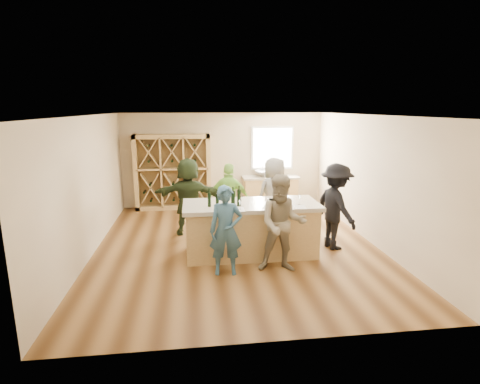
{
  "coord_description": "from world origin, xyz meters",
  "views": [
    {
      "loc": [
        -0.89,
        -7.7,
        2.96
      ],
      "look_at": [
        0.1,
        0.2,
        1.15
      ],
      "focal_mm": 28.0,
      "sensor_mm": 36.0,
      "label": 1
    }
  ],
  "objects": [
    {
      "name": "tasting_menu_c",
      "position": [
        1.12,
        -0.94,
        1.08
      ],
      "size": [
        0.26,
        0.33,
        0.0
      ],
      "primitive_type": "cube",
      "rotation": [
        0.0,
        0.0,
        -0.13
      ],
      "color": "white",
      "rests_on": "tasting_counter_top"
    },
    {
      "name": "sink",
      "position": [
        1.2,
        3.2,
        1.01
      ],
      "size": [
        0.54,
        0.54,
        0.19
      ],
      "primitive_type": "imported",
      "color": "silver",
      "rests_on": "back_counter_top"
    },
    {
      "name": "wall_back",
      "position": [
        0.0,
        3.55,
        1.4
      ],
      "size": [
        6.0,
        0.1,
        2.8
      ],
      "primitive_type": "cube",
      "color": "#CAB593",
      "rests_on": "ground"
    },
    {
      "name": "person_near_right",
      "position": [
        0.68,
        -1.39,
        0.9
      ],
      "size": [
        0.94,
        0.61,
        1.8
      ],
      "primitive_type": "imported",
      "rotation": [
        0.0,
        0.0,
        -0.15
      ],
      "color": "gray",
      "rests_on": "floor"
    },
    {
      "name": "wine_glass_c",
      "position": [
        0.92,
        -0.97,
        1.16
      ],
      "size": [
        0.07,
        0.07,
        0.16
      ],
      "primitive_type": "cone",
      "rotation": [
        0.0,
        0.0,
        0.1
      ],
      "color": "white",
      "rests_on": "tasting_counter_top"
    },
    {
      "name": "ceiling",
      "position": [
        0.0,
        0.0,
        2.85
      ],
      "size": [
        6.0,
        7.0,
        0.1
      ],
      "primitive_type": "cube",
      "color": "white",
      "rests_on": "ground"
    },
    {
      "name": "wine_glass_b",
      "position": [
        0.49,
        -0.99,
        1.17
      ],
      "size": [
        0.08,
        0.08,
        0.18
      ],
      "primitive_type": "cone",
      "rotation": [
        0.0,
        0.0,
        0.2
      ],
      "color": "white",
      "rests_on": "tasting_counter_top"
    },
    {
      "name": "back_counter_base",
      "position": [
        1.4,
        3.2,
        0.43
      ],
      "size": [
        1.6,
        0.58,
        0.86
      ],
      "primitive_type": "cube",
      "color": "tan",
      "rests_on": "floor"
    },
    {
      "name": "person_near_left",
      "position": [
        -0.35,
        -1.39,
        0.81
      ],
      "size": [
        0.62,
        0.47,
        1.63
      ],
      "primitive_type": "imported",
      "rotation": [
        0.0,
        0.0,
        -0.06
      ],
      "color": "#335972",
      "rests_on": "floor"
    },
    {
      "name": "faucet",
      "position": [
        1.2,
        3.38,
        1.07
      ],
      "size": [
        0.02,
        0.02,
        0.3
      ],
      "primitive_type": "cylinder",
      "color": "silver",
      "rests_on": "back_counter_top"
    },
    {
      "name": "wall_right",
      "position": [
        3.05,
        0.0,
        1.4
      ],
      "size": [
        0.1,
        7.0,
        2.8
      ],
      "primitive_type": "cube",
      "color": "#CAB593",
      "rests_on": "ground"
    },
    {
      "name": "person_server",
      "position": [
        2.06,
        -0.4,
        0.91
      ],
      "size": [
        0.83,
        1.28,
        1.83
      ],
      "primitive_type": "imported",
      "rotation": [
        0.0,
        0.0,
        1.82
      ],
      "color": "black",
      "rests_on": "floor"
    },
    {
      "name": "wine_bottle_d",
      "position": [
        -0.16,
        -0.78,
        1.24
      ],
      "size": [
        0.09,
        0.09,
        0.32
      ],
      "primitive_type": "cylinder",
      "rotation": [
        0.0,
        0.0,
        -0.22
      ],
      "color": "black",
      "rests_on": "tasting_counter_top"
    },
    {
      "name": "wine_bottle_b",
      "position": [
        -0.46,
        -0.79,
        1.22
      ],
      "size": [
        0.07,
        0.07,
        0.27
      ],
      "primitive_type": "cylinder",
      "rotation": [
        0.0,
        0.0,
        -0.05
      ],
      "color": "black",
      "rests_on": "tasting_counter_top"
    },
    {
      "name": "tasting_menu_b",
      "position": [
        0.51,
        -0.89,
        1.08
      ],
      "size": [
        0.28,
        0.32,
        0.0
      ],
      "primitive_type": "cube",
      "rotation": [
        0.0,
        0.0,
        -0.37
      ],
      "color": "white",
      "rests_on": "tasting_counter_top"
    },
    {
      "name": "wine_glass_e",
      "position": [
        1.16,
        -0.75,
        1.18
      ],
      "size": [
        0.08,
        0.08,
        0.2
      ],
      "primitive_type": "cone",
      "rotation": [
        0.0,
        0.0,
        0.08
      ],
      "color": "white",
      "rests_on": "tasting_counter_top"
    },
    {
      "name": "window_pane",
      "position": [
        1.5,
        3.44,
        1.75
      ],
      "size": [
        1.18,
        0.01,
        1.18
      ],
      "primitive_type": "cube",
      "color": "white",
      "rests_on": "wall_back"
    },
    {
      "name": "person_far_right",
      "position": [
        0.98,
        0.74,
        0.91
      ],
      "size": [
        1.02,
        0.82,
        1.82
      ],
      "primitive_type": "imported",
      "rotation": [
        0.0,
        0.0,
        3.45
      ],
      "color": "slate",
      "rests_on": "floor"
    },
    {
      "name": "wall_front",
      "position": [
        0.0,
        -3.55,
        1.4
      ],
      "size": [
        6.0,
        0.1,
        2.8
      ],
      "primitive_type": "cube",
      "color": "#CAB593",
      "rests_on": "ground"
    },
    {
      "name": "tasting_counter_base",
      "position": [
        0.24,
        -0.52,
        0.5
      ],
      "size": [
        2.6,
        1.0,
        1.0
      ],
      "primitive_type": "cube",
      "color": "tan",
      "rests_on": "floor"
    },
    {
      "name": "back_counter_top",
      "position": [
        1.4,
        3.2,
        0.89
      ],
      "size": [
        1.7,
        0.62,
        0.06
      ],
      "primitive_type": "cube",
      "color": "#B7AB95",
      "rests_on": "back_counter_base"
    },
    {
      "name": "tasting_counter_top",
      "position": [
        0.24,
        -0.52,
        1.04
      ],
      "size": [
        2.72,
        1.12,
        0.08
      ],
      "primitive_type": "cube",
      "color": "#B7AB95",
      "rests_on": "tasting_counter_base"
    },
    {
      "name": "wall_left",
      "position": [
        -3.05,
        0.0,
        1.4
      ],
      "size": [
        0.1,
        7.0,
        2.8
      ],
      "primitive_type": "cube",
      "color": "#CAB593",
      "rests_on": "ground"
    },
    {
      "name": "person_far_mid",
      "position": [
        -0.08,
        0.8,
        0.85
      ],
      "size": [
        1.11,
        0.84,
        1.69
      ],
      "primitive_type": "imported",
      "rotation": [
        0.0,
        0.0,
        2.77
      ],
      "color": "#8CC64C",
      "rests_on": "floor"
    },
    {
      "name": "floor",
      "position": [
        0.0,
        0.0,
        -0.05
      ],
      "size": [
        6.0,
        7.0,
        0.1
      ],
      "primitive_type": "cube",
      "color": "brown",
      "rests_on": "ground"
    },
    {
      "name": "tasting_menu_a",
      "position": [
        -0.08,
        -0.96,
        1.08
      ],
      "size": [
        0.24,
        0.33,
        0.0
      ],
      "primitive_type": "cube",
      "rotation": [
        0.0,
        0.0,
        -0.03
      ],
      "color": "white",
      "rests_on": "tasting_counter_top"
    },
    {
      "name": "wine_bottle_a",
      "position": [
        -0.61,
        -0.68,
        1.22
      ],
      "size": [
        0.08,
        0.08,
        0.27
      ],
      "primitive_type": "cylinder",
      "rotation": [
        0.0,
        0.0,
        -0.21
      ],
      "color": "black",
      "rests_on": "tasting_counter_top"
    },
    {
      "name": "window_frame",
      "position": [
        1.5,
        3.47,
        1.75
      ],
      "size": [
        1.3,
        0.06,
        1.3
      ],
      "primitive_type": "cube",
      "color": "white",
      "rests_on": "wall_back"
    },
    {
      "name": "wine_glass_a",
      "position": [
        -0.05,
        -0.97,
        1.17
      ],
      "size": [
        0.07,
        0.07,
        0.17
      ],
      "primitive_type": "cone",
      "rotation": [
        0.0,
        0.0,
        -0.01
      ],
      "color": "white",
      "rests_on": "tasting_counter_top"
    },
    {
      "name": "person_far_left",
      "position": [
        -1.02,
        0.9,
        0.92
      ],
      "size": [
        1.77,
        0.85,
        1.83
      ],
      "primitive_type": "imported",
      "rotation": [
        0.0,
        0.0,
        3.0
      ],
      "color": "#263319",
      "rests_on": "floor"
    },
    {
      "name": "wine_bottle_e",
      "position": [
        -0.03,
        -0.71,
        1.24
      ],
      "size": [
        0.08,
        0.08,
        0.32
      ],
      "primitive_type": "cylinder",
      "rotation": [
        0.0,
        0.0,
        0.07
      ],
      "color": "black",
      "rests_on": "tasting_counter_top"
    },
    {
      "name": "wine_rack",
      "position": [
        -1.5,
        3.27,
        1.1
      ],
      "size": [
        2.2,
        0.45,
        2.2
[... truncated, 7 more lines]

